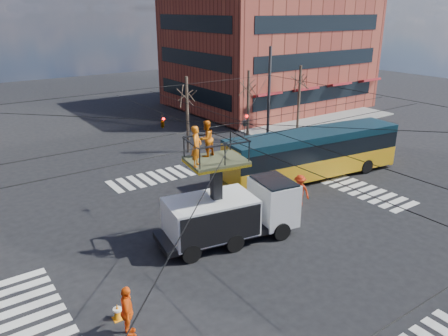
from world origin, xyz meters
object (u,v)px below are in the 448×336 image
at_px(city_bus, 313,153).
at_px(traffic_cone, 118,312).
at_px(utility_truck, 231,201).
at_px(flagger, 300,191).
at_px(worker_ground, 127,312).

bearing_deg(city_bus, traffic_cone, -152.29).
relative_size(utility_truck, flagger, 3.79).
xyz_separation_m(utility_truck, traffic_cone, (-6.98, -2.48, -1.70)).
bearing_deg(city_bus, utility_truck, -151.55).
distance_m(traffic_cone, flagger, 12.91).
relative_size(worker_ground, flagger, 1.03).
bearing_deg(flagger, city_bus, 109.27).
bearing_deg(worker_ground, flagger, -51.55).
height_order(utility_truck, flagger, utility_truck).
bearing_deg(utility_truck, city_bus, 30.88).
distance_m(utility_truck, flagger, 5.65).
bearing_deg(city_bus, worker_ground, -149.14).
xyz_separation_m(traffic_cone, flagger, (12.46, 3.29, 0.64)).
xyz_separation_m(traffic_cone, worker_ground, (-0.02, -1.06, 0.67)).
distance_m(utility_truck, city_bus, 10.19).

